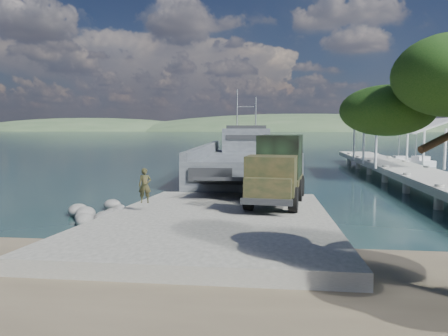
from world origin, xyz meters
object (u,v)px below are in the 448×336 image
Objects in this scene: pier at (397,160)px; soldier at (145,194)px; military_truck at (278,169)px; sailboat_far at (416,162)px; sailboat_near at (399,162)px; landing_craft at (245,165)px.

pier is 26.65× the size of soldier.
military_truck is (-10.33, -16.30, 0.66)m from pier.
military_truck is 7.13m from soldier.
pier is 5.60× the size of military_truck.
pier is 6.53× the size of sailboat_far.
sailboat_near is 1.96m from sailboat_far.
sailboat_far reaches higher than military_truck.
military_truck reaches higher than soldier.
sailboat_near is (17.59, 11.20, -0.44)m from landing_craft.
soldier is 0.25× the size of sailboat_far.
sailboat_near reaches higher than soldier.
landing_craft is 19.94m from military_truck.
sailboat_near reaches higher than military_truck.
sailboat_far is (19.56, 11.12, -0.44)m from landing_craft.
soldier is (-3.04, -22.95, 0.53)m from landing_craft.
landing_craft is at bearing -166.87° from sailboat_far.
military_truck is at bearing -122.37° from pier.
sailboat_near is at bearing 29.37° from landing_craft.
landing_craft reaches higher than sailboat_near.
pier is 6.64× the size of sailboat_near.
military_truck is 4.76× the size of soldier.
sailboat_far is at bearing 68.71° from military_truck.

